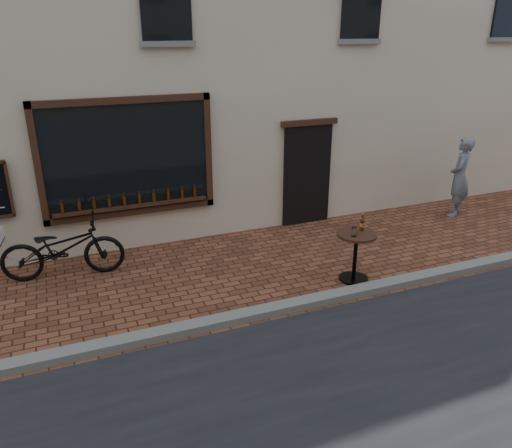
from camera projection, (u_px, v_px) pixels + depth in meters
name	position (u px, v px, depth m)	size (l,w,h in m)	color
ground	(298.00, 315.00, 7.69)	(90.00, 90.00, 0.00)	#532A1A
kerb	(293.00, 305.00, 7.84)	(90.00, 0.25, 0.12)	slate
cargo_bicycle	(60.00, 248.00, 8.67)	(2.44, 0.96, 1.16)	black
bistro_table	(356.00, 247.00, 8.54)	(0.69, 0.69, 1.18)	black
pedestrian	(460.00, 177.00, 11.42)	(0.68, 0.44, 1.85)	slate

